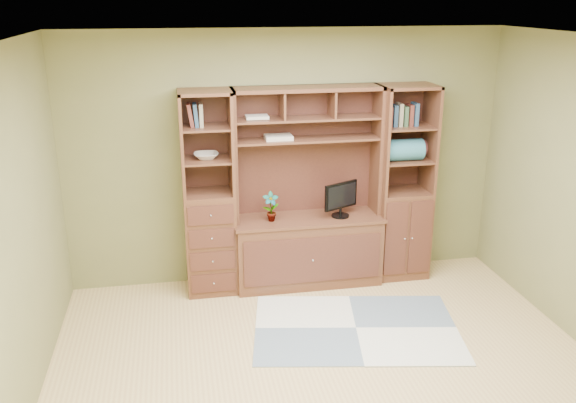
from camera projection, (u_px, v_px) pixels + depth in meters
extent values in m
cube|color=tan|center=(333.00, 379.00, 4.84)|extent=(4.60, 4.10, 0.04)
cube|color=white|center=(342.00, 42.00, 4.00)|extent=(4.60, 4.10, 0.04)
cube|color=olive|center=(287.00, 158.00, 6.28)|extent=(4.50, 0.04, 2.60)
cube|color=olive|center=(460.00, 395.00, 2.56)|extent=(4.50, 0.04, 2.60)
cube|color=olive|center=(8.00, 249.00, 4.03)|extent=(0.04, 4.00, 2.60)
cube|color=#552F1D|center=(308.00, 190.00, 6.15)|extent=(1.54, 0.53, 2.05)
cube|color=#552F1D|center=(209.00, 194.00, 6.01)|extent=(0.50, 0.45, 2.05)
cube|color=#552F1D|center=(403.00, 183.00, 6.37)|extent=(0.55, 0.45, 2.05)
cube|color=#ABB0B0|center=(356.00, 328.00, 5.56)|extent=(2.03, 1.53, 0.01)
cube|color=black|center=(341.00, 193.00, 6.19)|extent=(0.45, 0.35, 0.50)
imported|color=#9A4634|center=(271.00, 207.00, 6.10)|extent=(0.16, 0.11, 0.30)
cube|color=#BEB3A2|center=(278.00, 137.00, 6.01)|extent=(0.27, 0.20, 0.04)
imported|color=beige|center=(206.00, 156.00, 5.89)|extent=(0.24, 0.24, 0.06)
cube|color=#2F6C7D|center=(404.00, 150.00, 6.20)|extent=(0.38, 0.22, 0.22)
cube|color=brown|center=(417.00, 148.00, 6.36)|extent=(0.31, 0.17, 0.17)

